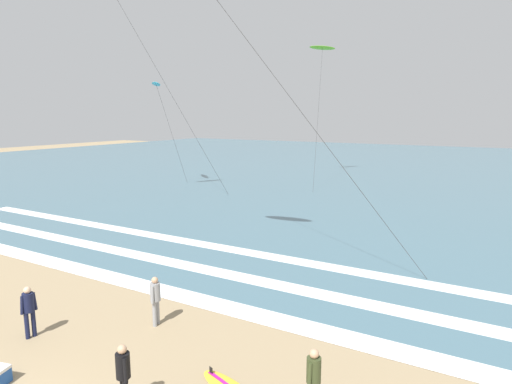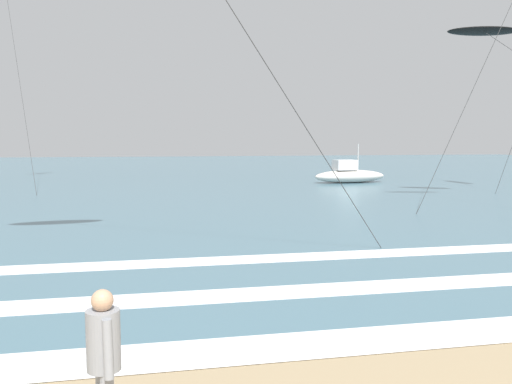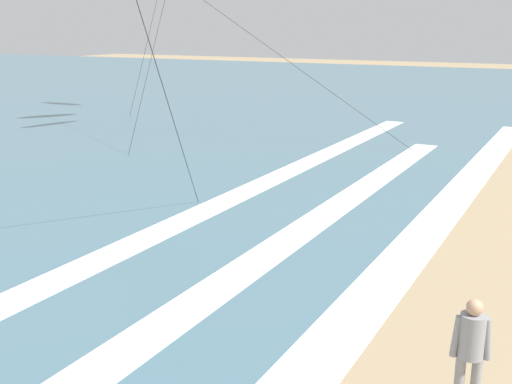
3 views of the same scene
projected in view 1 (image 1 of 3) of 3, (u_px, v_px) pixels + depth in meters
ocean_surface at (426, 170)px, 53.79m from camera, size 140.00×90.00×0.01m
wave_foam_shoreline at (174, 294)px, 16.52m from camera, size 52.80×1.03×0.01m
wave_foam_mid_break at (237, 276)px, 18.30m from camera, size 37.21×0.92×0.01m
wave_foam_outer_break at (295, 261)px, 20.25m from camera, size 46.43×0.92×0.01m
surfer_foreground_main at (123, 372)px, 9.86m from camera, size 0.49×0.32×1.60m
surfer_background_far at (29, 307)px, 13.16m from camera, size 0.32×0.51×1.60m
surfer_mid_group at (155, 296)px, 13.95m from camera, size 0.32×0.51×1.60m
surfer_right_near at (314, 376)px, 9.68m from camera, size 0.32×0.51×1.60m
kite_lime_high_right at (322, 49)px, 45.67m from camera, size 4.48×11.10×13.61m
kite_cyan_distant_high at (156, 85)px, 40.26m from camera, size 2.88×4.25×9.55m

